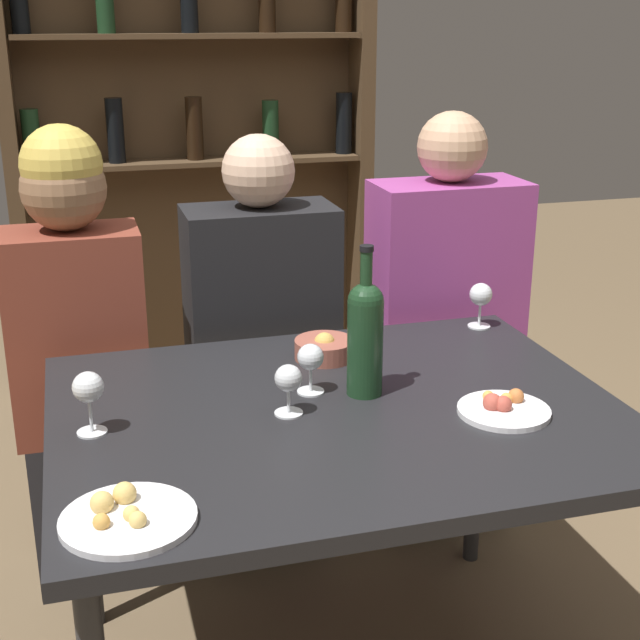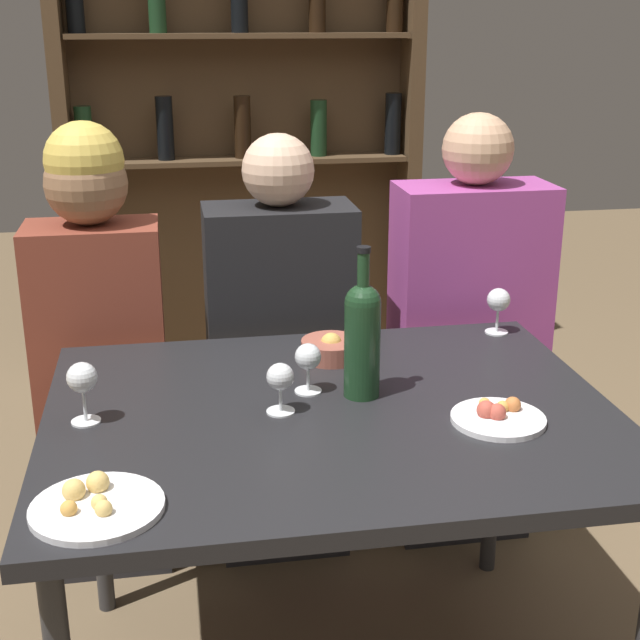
{
  "view_description": "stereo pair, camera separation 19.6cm",
  "coord_description": "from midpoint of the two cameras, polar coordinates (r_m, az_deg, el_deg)",
  "views": [
    {
      "loc": [
        -0.51,
        -1.64,
        1.52
      ],
      "look_at": [
        0.0,
        0.14,
        0.88
      ],
      "focal_mm": 50.0,
      "sensor_mm": 36.0,
      "label": 1
    },
    {
      "loc": [
        -0.32,
        -1.68,
        1.52
      ],
      "look_at": [
        0.0,
        0.14,
        0.88
      ],
      "focal_mm": 50.0,
      "sensor_mm": 36.0,
      "label": 2
    }
  ],
  "objects": [
    {
      "name": "snack_bowl",
      "position": [
        2.14,
        -2.32,
        -1.87
      ],
      "size": [
        0.14,
        0.14,
        0.06
      ],
      "color": "#995142",
      "rests_on": "dining_table"
    },
    {
      "name": "wine_glass_1",
      "position": [
        1.84,
        -5.13,
        -3.92
      ],
      "size": [
        0.06,
        0.06,
        0.11
      ],
      "color": "silver",
      "rests_on": "dining_table"
    },
    {
      "name": "wine_glass_3",
      "position": [
        2.36,
        7.93,
        1.46
      ],
      "size": [
        0.06,
        0.06,
        0.12
      ],
      "color": "silver",
      "rests_on": "dining_table"
    },
    {
      "name": "food_plate_0",
      "position": [
        1.88,
        8.74,
        -5.65
      ],
      "size": [
        0.19,
        0.19,
        0.04
      ],
      "color": "white",
      "rests_on": "dining_table"
    },
    {
      "name": "food_plate_1",
      "position": [
        1.54,
        -15.99,
        -12.05
      ],
      "size": [
        0.23,
        0.23,
        0.04
      ],
      "color": "white",
      "rests_on": "dining_table"
    },
    {
      "name": "wine_rack_wall",
      "position": [
        3.74,
        -9.73,
        12.88
      ],
      "size": [
        1.47,
        0.21,
        2.19
      ],
      "color": "#4C3823",
      "rests_on": "ground_plane"
    },
    {
      "name": "seated_person_center",
      "position": [
        2.52,
        -5.91,
        -3.09
      ],
      "size": [
        0.41,
        0.22,
        1.23
      ],
      "color": "#26262B",
      "rests_on": "ground_plane"
    },
    {
      "name": "wine_glass_2",
      "position": [
        1.82,
        -17.63,
        -4.36
      ],
      "size": [
        0.06,
        0.06,
        0.13
      ],
      "color": "silver",
      "rests_on": "dining_table"
    },
    {
      "name": "wine_glass_0",
      "position": [
        1.93,
        -3.51,
        -2.6
      ],
      "size": [
        0.06,
        0.06,
        0.11
      ],
      "color": "silver",
      "rests_on": "dining_table"
    },
    {
      "name": "wine_bottle",
      "position": [
        1.9,
        -0.02,
        -0.87
      ],
      "size": [
        0.08,
        0.08,
        0.33
      ],
      "color": "#19381E",
      "rests_on": "dining_table"
    },
    {
      "name": "dining_table",
      "position": [
        1.91,
        -1.79,
        -7.38
      ],
      "size": [
        1.19,
        0.94,
        0.73
      ],
      "color": "black",
      "rests_on": "ground_plane"
    },
    {
      "name": "seated_person_right",
      "position": [
        2.65,
        5.79,
        -1.48
      ],
      "size": [
        0.43,
        0.22,
        1.27
      ],
      "color": "#26262B",
      "rests_on": "ground_plane"
    },
    {
      "name": "seated_person_left",
      "position": [
        2.47,
        -17.32,
        -2.85
      ],
      "size": [
        0.35,
        0.22,
        1.27
      ],
      "color": "#26262B",
      "rests_on": "ground_plane"
    }
  ]
}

